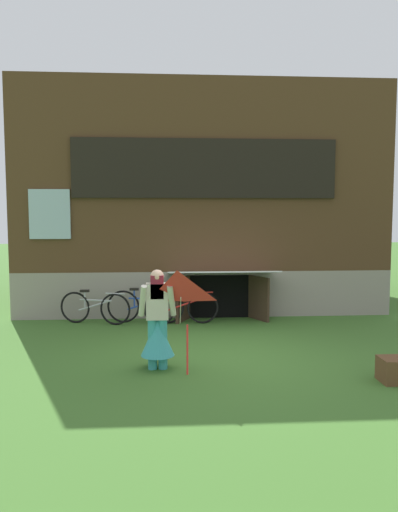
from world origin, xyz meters
TOP-DOWN VIEW (x-y plane):
  - ground_plane at (0.00, 0.00)m, footprint 60.00×60.00m
  - log_house at (-0.00, 5.61)m, footprint 8.78×6.35m
  - person at (-1.02, -0.66)m, footprint 0.61×0.52m
  - kite at (-0.72, -1.11)m, footprint 0.83×0.74m
  - bicycle_red at (-0.56, 2.38)m, footprint 1.63×0.15m
  - bicycle_blue at (-1.35, 2.53)m, footprint 1.69×0.28m
  - bicycle_silver at (-2.44, 2.52)m, footprint 1.58×0.50m
  - wooden_crate at (2.41, -1.48)m, footprint 0.46×0.39m

SIDE VIEW (x-z plane):
  - ground_plane at x=0.00m, z-range 0.00..0.00m
  - wooden_crate at x=2.41m, z-range 0.00..0.35m
  - bicycle_red at x=-0.56m, z-range -0.01..0.73m
  - bicycle_silver at x=-2.44m, z-range -0.01..0.74m
  - bicycle_blue at x=-1.35m, z-range -0.01..0.76m
  - person at x=-1.02m, z-range -0.12..1.43m
  - kite at x=-0.72m, z-range 0.48..2.02m
  - log_house at x=0.00m, z-range 0.00..5.47m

